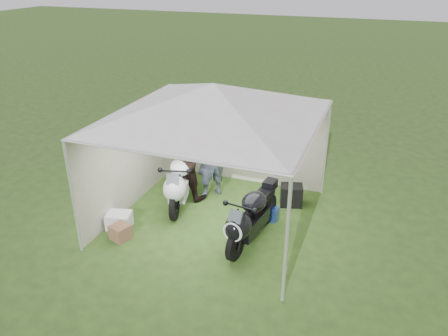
% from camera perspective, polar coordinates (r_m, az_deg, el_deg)
% --- Properties ---
extents(ground, '(80.00, 80.00, 0.00)m').
position_cam_1_polar(ground, '(9.63, -1.22, -6.54)').
color(ground, '#2C471B').
rests_on(ground, ground).
extents(canopy_tent, '(5.66, 5.66, 3.00)m').
position_cam_1_polar(canopy_tent, '(8.59, -1.30, 8.33)').
color(canopy_tent, silver).
rests_on(canopy_tent, ground).
extents(motorcycle_white, '(0.87, 2.17, 1.09)m').
position_cam_1_polar(motorcycle_white, '(9.93, -5.80, -1.61)').
color(motorcycle_white, black).
rests_on(motorcycle_white, ground).
extents(motorcycle_black, '(0.65, 2.13, 1.05)m').
position_cam_1_polar(motorcycle_black, '(8.58, 3.45, -6.34)').
color(motorcycle_black, black).
rests_on(motorcycle_black, ground).
extents(paddock_stand, '(0.41, 0.29, 0.29)m').
position_cam_1_polar(paddock_stand, '(9.57, 5.88, -5.89)').
color(paddock_stand, blue).
rests_on(paddock_stand, ground).
extents(person_dark_jacket, '(1.02, 0.81, 2.00)m').
position_cam_1_polar(person_dark_jacket, '(10.09, -4.98, 1.35)').
color(person_dark_jacket, black).
rests_on(person_dark_jacket, ground).
extents(person_blue_jacket, '(0.82, 0.85, 1.96)m').
position_cam_1_polar(person_blue_jacket, '(10.13, -1.78, 1.39)').
color(person_blue_jacket, slate).
rests_on(person_blue_jacket, ground).
extents(equipment_box, '(0.57, 0.51, 0.49)m').
position_cam_1_polar(equipment_box, '(10.14, 8.78, -3.53)').
color(equipment_box, black).
rests_on(equipment_box, ground).
extents(crate_0, '(0.58, 0.50, 0.33)m').
position_cam_1_polar(crate_0, '(9.50, -13.53, -6.65)').
color(crate_0, white).
rests_on(crate_0, ground).
extents(crate_1, '(0.43, 0.43, 0.31)m').
position_cam_1_polar(crate_1, '(9.13, -13.37, -8.14)').
color(crate_1, brown).
rests_on(crate_1, ground).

